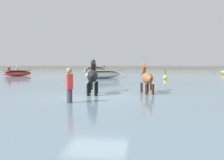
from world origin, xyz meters
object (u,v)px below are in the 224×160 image
(horse_lead_black, at_px, (93,77))
(boat_mid_channel, at_px, (95,69))
(horse_trailing_chestnut, at_px, (147,79))
(channel_buoy, at_px, (165,77))
(person_onlooker_left, at_px, (69,89))
(boat_near_port, at_px, (17,73))
(boat_far_inshore, at_px, (103,74))

(horse_lead_black, relative_size, boat_mid_channel, 0.50)
(horse_lead_black, height_order, horse_trailing_chestnut, horse_lead_black)
(channel_buoy, bearing_deg, horse_trailing_chestnut, -100.33)
(horse_trailing_chestnut, relative_size, person_onlooker_left, 1.09)
(horse_trailing_chestnut, distance_m, channel_buoy, 9.62)
(channel_buoy, bearing_deg, boat_near_port, 167.25)
(boat_far_inshore, distance_m, person_onlooker_left, 13.50)
(horse_trailing_chestnut, relative_size, channel_buoy, 2.24)
(boat_mid_channel, relative_size, boat_far_inshore, 1.14)
(horse_trailing_chestnut, bearing_deg, boat_far_inshore, 109.07)
(horse_lead_black, xyz_separation_m, boat_mid_channel, (-4.14, 23.26, -0.38))
(boat_near_port, bearing_deg, boat_far_inshore, -14.43)
(boat_far_inshore, height_order, channel_buoy, boat_far_inshore)
(person_onlooker_left, xyz_separation_m, channel_buoy, (4.49, 12.56, -0.30))
(horse_lead_black, height_order, channel_buoy, horse_lead_black)
(horse_trailing_chestnut, bearing_deg, channel_buoy, 79.67)
(horse_lead_black, relative_size, boat_far_inshore, 0.57)
(boat_near_port, relative_size, channel_buoy, 3.53)
(boat_far_inshore, bearing_deg, horse_trailing_chestnut, -70.93)
(boat_near_port, distance_m, person_onlooker_left, 18.76)
(horse_lead_black, distance_m, boat_near_port, 16.91)
(channel_buoy, bearing_deg, boat_mid_channel, 122.09)
(boat_mid_channel, height_order, channel_buoy, boat_mid_channel)
(channel_buoy, bearing_deg, horse_lead_black, -112.39)
(boat_mid_channel, relative_size, boat_near_port, 1.39)
(boat_mid_channel, distance_m, boat_far_inshore, 12.65)
(horse_trailing_chestnut, bearing_deg, boat_mid_channel, 106.15)
(horse_lead_black, distance_m, person_onlooker_left, 2.55)
(horse_lead_black, relative_size, boat_near_port, 0.69)
(boat_mid_channel, height_order, boat_far_inshore, boat_mid_channel)
(boat_far_inshore, height_order, person_onlooker_left, person_onlooker_left)
(horse_trailing_chestnut, distance_m, boat_near_port, 18.06)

